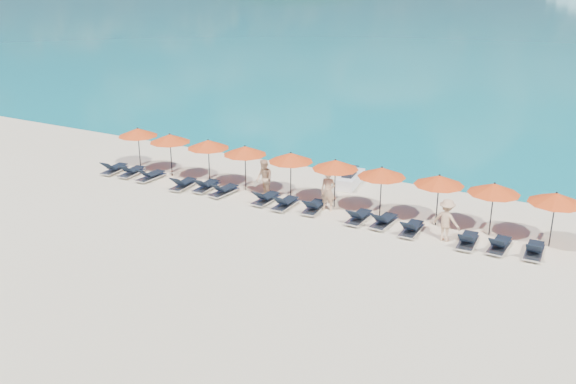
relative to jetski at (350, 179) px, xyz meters
The scene contains 32 objects.
ground 8.34m from the jetski, 94.02° to the right, with size 1400.00×1400.00×0.00m, color beige.
headland_main 611.97m from the jetski, 119.48° to the left, with size 374.00×242.00×126.50m.
headland_small 572.96m from the jetski, 105.27° to the left, with size 162.00×126.00×85.50m.
jetski is the anchor object (origin of this frame).
beachgoer_a 3.73m from the jetski, 81.81° to the right, with size 0.67×0.44×1.84m, color tan.
beachgoer_b 4.61m from the jetski, 127.92° to the right, with size 0.90×0.52×1.85m, color tan.
beachgoer_c 7.50m from the jetski, 35.66° to the right, with size 1.13×0.53×1.76m, color tan.
umbrella_0 11.52m from the jetski, 164.99° to the right, with size 2.10×2.10×2.28m.
umbrella_1 9.42m from the jetski, 160.38° to the right, with size 2.10×2.10×2.28m.
umbrella_2 7.25m from the jetski, 154.18° to the right, with size 2.10×2.10×2.28m.
umbrella_3 5.46m from the jetski, 142.86° to the right, with size 2.10×2.10×2.28m.
umbrella_4 3.88m from the jetski, 118.60° to the right, with size 2.10×2.10×2.28m.
umbrella_5 3.57m from the jetski, 79.00° to the right, with size 2.10×2.10×2.28m.
umbrella_6 4.54m from the jetski, 48.10° to the right, with size 2.10×2.10×2.28m.
umbrella_7 6.30m from the jetski, 29.56° to the right, with size 2.10×2.10×2.28m.
umbrella_8 8.23m from the jetski, 21.46° to the right, with size 2.10×2.10×2.28m.
umbrella_9 10.38m from the jetski, 16.62° to the right, with size 2.10×2.10×2.28m.
lounger_0 12.44m from the jetski, 160.18° to the right, with size 0.78×1.75×0.66m.
lounger_1 11.35m from the jetski, 158.58° to the right, with size 0.76×1.75×0.66m.
lounger_2 10.15m from the jetski, 155.53° to the right, with size 0.71×1.73×0.66m.
lounger_3 8.26m from the jetski, 147.51° to the right, with size 0.74×1.74×0.66m.
lounger_4 7.13m from the jetski, 144.82° to the right, with size 0.70×1.73×0.66m.
lounger_5 6.33m from the jetski, 137.95° to the right, with size 0.78×1.75×0.66m.
lounger_6 4.83m from the jetski, 119.54° to the right, with size 0.70×1.73×0.66m.
lounger_7 4.51m from the jetski, 106.48° to the right, with size 0.62×1.70×0.66m.
lounger_8 4.11m from the jetski, 89.04° to the right, with size 0.78×1.75×0.66m.
lounger_9 4.81m from the jetski, 61.61° to the right, with size 0.66×1.71×0.66m.
lounger_10 5.35m from the jetski, 50.67° to the right, with size 0.74×1.74×0.66m.
lounger_11 6.39m from the jetski, 42.90° to the right, with size 0.65×1.71×0.66m.
lounger_12 8.28m from the jetski, 32.38° to the right, with size 0.72×1.73×0.66m.
lounger_13 9.23m from the jetski, 27.59° to the right, with size 0.69×1.73×0.66m.
lounger_14 10.30m from the jetski, 23.61° to the right, with size 0.70×1.73×0.66m.
Camera 1 is at (12.58, -19.66, 10.51)m, focal length 40.00 mm.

